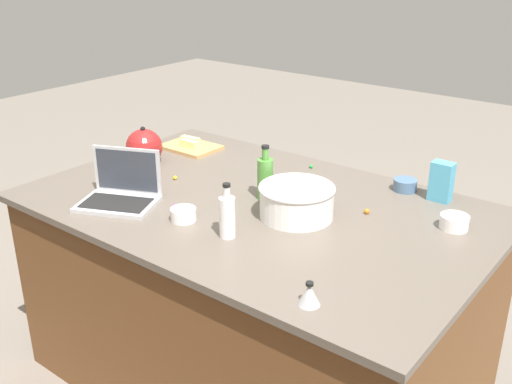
{
  "coord_description": "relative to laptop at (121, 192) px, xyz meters",
  "views": [
    {
      "loc": [
        -1.4,
        1.8,
        1.91
      ],
      "look_at": [
        0.0,
        0.0,
        0.95
      ],
      "focal_mm": 41.81,
      "sensor_mm": 36.0,
      "label": 1
    }
  ],
  "objects": [
    {
      "name": "bottle_olive",
      "position": [
        -0.45,
        -0.41,
        0.05
      ],
      "size": [
        0.07,
        0.07,
        0.24
      ],
      "color": "#4C8C38",
      "rests_on": "island_counter"
    },
    {
      "name": "butter_stick_left",
      "position": [
        0.28,
        -0.72,
        -0.01
      ],
      "size": [
        0.11,
        0.04,
        0.04
      ],
      "primitive_type": "cube",
      "rotation": [
        0.0,
        0.0,
        0.08
      ],
      "color": "#F4E58C",
      "rests_on": "cutting_board"
    },
    {
      "name": "cutting_board",
      "position": [
        0.26,
        -0.69,
        -0.04
      ],
      "size": [
        0.29,
        0.21,
        0.02
      ],
      "primitive_type": "cube",
      "color": "tan",
      "rests_on": "island_counter"
    },
    {
      "name": "bottle_vinegar",
      "position": [
        -0.56,
        -0.03,
        0.04
      ],
      "size": [
        0.06,
        0.06,
        0.21
      ],
      "color": "white",
      "rests_on": "island_counter"
    },
    {
      "name": "candy_bag",
      "position": [
        -1.04,
        -0.84,
        0.04
      ],
      "size": [
        0.09,
        0.06,
        0.17
      ],
      "primitive_type": "cube",
      "color": "#4CA5CC",
      "rests_on": "island_counter"
    },
    {
      "name": "butter_stick_right",
      "position": [
        0.25,
        -0.67,
        -0.01
      ],
      "size": [
        0.11,
        0.04,
        0.04
      ],
      "primitive_type": "cube",
      "rotation": [
        0.0,
        0.0,
        0.0
      ],
      "color": "#F4E58C",
      "rests_on": "cutting_board"
    },
    {
      "name": "kitchen_timer",
      "position": [
        -1.04,
        0.16,
        -0.01
      ],
      "size": [
        0.07,
        0.07,
        0.08
      ],
      "color": "#B2B2B7",
      "rests_on": "island_counter"
    },
    {
      "name": "ground_plane",
      "position": [
        -0.45,
        -0.34,
        -0.95
      ],
      "size": [
        12.0,
        12.0,
        0.0
      ],
      "primitive_type": "plane",
      "color": "slate"
    },
    {
      "name": "ramekin_wide",
      "position": [
        -0.88,
        -0.86,
        -0.02
      ],
      "size": [
        0.1,
        0.1,
        0.05
      ],
      "primitive_type": "cylinder",
      "color": "slate",
      "rests_on": "island_counter"
    },
    {
      "name": "ramekin_medium",
      "position": [
        -0.33,
        -0.04,
        -0.02
      ],
      "size": [
        0.1,
        0.1,
        0.05
      ],
      "primitive_type": "cylinder",
      "color": "white",
      "rests_on": "island_counter"
    },
    {
      "name": "candy_4",
      "position": [
        -0.21,
        -0.1,
        -0.04
      ],
      "size": [
        0.01,
        0.01,
        0.01
      ],
      "primitive_type": "sphere",
      "color": "#CC3399",
      "rests_on": "island_counter"
    },
    {
      "name": "candy_1",
      "position": [
        -0.6,
        -0.35,
        -0.04
      ],
      "size": [
        0.02,
        0.02,
        0.02
      ],
      "primitive_type": "sphere",
      "color": "yellow",
      "rests_on": "island_counter"
    },
    {
      "name": "island_counter",
      "position": [
        -0.45,
        -0.34,
        -0.5
      ],
      "size": [
        1.92,
        1.24,
        0.9
      ],
      "color": "brown",
      "rests_on": "ground"
    },
    {
      "name": "candy_3",
      "position": [
        -0.28,
        -0.34,
        -0.04
      ],
      "size": [
        0.02,
        0.02,
        0.02
      ],
      "primitive_type": "sphere",
      "color": "yellow",
      "rests_on": "island_counter"
    },
    {
      "name": "ramekin_small",
      "position": [
        -1.19,
        -0.62,
        -0.02
      ],
      "size": [
        0.11,
        0.11,
        0.05
      ],
      "primitive_type": "cylinder",
      "color": "white",
      "rests_on": "island_counter"
    },
    {
      "name": "laptop",
      "position": [
        0.0,
        0.0,
        0.0
      ],
      "size": [
        0.37,
        0.34,
        0.22
      ],
      "color": "#B7B7BC",
      "rests_on": "island_counter"
    },
    {
      "name": "candy_0",
      "position": [
        -0.4,
        -0.84,
        -0.04
      ],
      "size": [
        0.02,
        0.02,
        0.02
      ],
      "primitive_type": "sphere",
      "color": "green",
      "rests_on": "island_counter"
    },
    {
      "name": "candy_2",
      "position": [
        0.01,
        -0.32,
        -0.04
      ],
      "size": [
        0.02,
        0.02,
        0.02
      ],
      "primitive_type": "sphere",
      "color": "yellow",
      "rests_on": "island_counter"
    },
    {
      "name": "candy_5",
      "position": [
        -0.87,
        -0.53,
        -0.04
      ],
      "size": [
        0.02,
        0.02,
        0.02
      ],
      "primitive_type": "sphere",
      "color": "orange",
      "rests_on": "island_counter"
    },
    {
      "name": "kettle",
      "position": [
        0.29,
        -0.4,
        0.03
      ],
      "size": [
        0.21,
        0.18,
        0.2
      ],
      "color": "maroon",
      "rests_on": "island_counter"
    },
    {
      "name": "mixing_bowl_large",
      "position": [
        -0.66,
        -0.34,
        0.02
      ],
      "size": [
        0.3,
        0.3,
        0.13
      ],
      "color": "white",
      "rests_on": "island_counter"
    }
  ]
}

